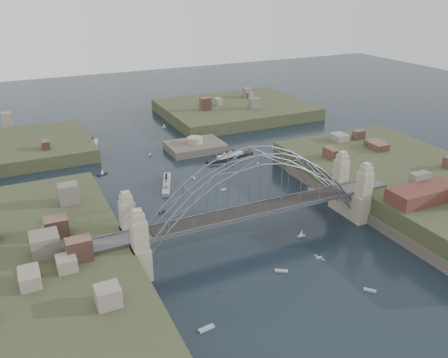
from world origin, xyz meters
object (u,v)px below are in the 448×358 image
naval_cruiser_near (167,183)px  wharf_shed (423,194)px  ocean_liner (230,157)px  naval_cruiser_far (93,147)px  bridge (254,196)px  fort_island (195,151)px

naval_cruiser_near → wharf_shed: bearing=-46.2°
ocean_liner → naval_cruiser_far: bearing=143.1°
bridge → fort_island: bearing=80.3°
wharf_shed → bridge: bearing=162.3°
wharf_shed → ocean_liner: (-23.78, 69.19, -9.24)m
wharf_shed → naval_cruiser_near: size_ratio=1.18×
wharf_shed → naval_cruiser_far: bearing=123.7°
naval_cruiser_far → ocean_liner: bearing=-36.9°
bridge → wharf_shed: bearing=-17.7°
bridge → ocean_liner: (20.22, 55.19, -11.56)m
bridge → wharf_shed: size_ratio=4.20×
fort_island → naval_cruiser_far: bearing=152.7°
naval_cruiser_near → ocean_liner: size_ratio=0.84×
wharf_shed → naval_cruiser_near: bearing=133.8°
wharf_shed → fort_island: bearing=110.9°
wharf_shed → ocean_liner: bearing=109.0°
fort_island → ocean_liner: 16.97m
bridge → ocean_liner: size_ratio=4.16×
naval_cruiser_near → naval_cruiser_far: size_ratio=0.93×
naval_cruiser_far → ocean_liner: 56.22m
fort_island → naval_cruiser_far: 41.35m
bridge → wharf_shed: bridge is taller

